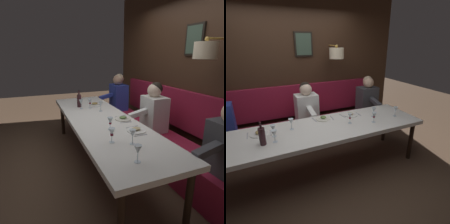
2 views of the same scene
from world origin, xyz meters
The scene contains 17 objects.
ground_plane centered at (0.00, 0.00, 0.00)m, with size 12.00×12.00×0.00m, color #4C3828.
dining_table centered at (0.00, 0.00, 0.68)m, with size 0.90×3.14×0.74m.
banquette_bench centered at (0.89, 0.00, 0.23)m, with size 0.52×3.34×0.45m, color maroon.
back_wall_panel centered at (1.46, -0.01, 1.36)m, with size 0.59×4.54×2.90m.
diner_near centered at (0.88, -0.04, 0.82)m, with size 0.60×0.40×0.79m.
diner_middle centered at (0.88, 1.36, 0.82)m, with size 0.60×0.40×0.79m.
place_setting_0 centered at (0.29, -0.14, 0.75)m, with size 0.24×0.32×0.05m.
place_setting_1 centered at (0.17, 0.83, 0.75)m, with size 0.24×0.31×0.05m.
place_setting_2 centered at (0.24, -0.62, 0.75)m, with size 0.24×0.32×0.05m.
wine_glass_0 centered at (-0.11, -1.28, 0.86)m, with size 0.07×0.07×0.16m.
wine_glass_1 centered at (0.02, -0.93, 0.86)m, with size 0.07×0.07×0.16m.
wine_glass_2 centered at (-0.13, 0.66, 0.86)m, with size 0.07×0.07×0.16m.
wine_glass_3 centered at (0.13, 0.40, 0.86)m, with size 0.07×0.07×0.16m.
wine_glass_4 centered at (0.02, 0.65, 0.86)m, with size 0.07×0.07×0.16m.
wine_glass_5 centered at (-0.16, -0.81, 0.86)m, with size 0.07×0.07×0.16m.
wine_glass_6 centered at (-0.04, -0.46, 0.86)m, with size 0.07×0.07×0.16m.
wine_bottle centered at (-0.13, 0.80, 0.86)m, with size 0.08×0.08×0.30m.
Camera 1 is at (-0.92, -2.66, 1.66)m, focal length 32.28 mm.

